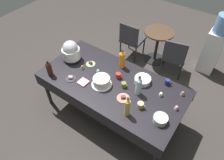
# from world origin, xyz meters

# --- Properties ---
(ground) EXTENTS (9.00, 9.00, 0.00)m
(ground) POSITION_xyz_m (0.00, 0.00, 0.00)
(ground) COLOR #383330
(potluck_table) EXTENTS (2.20, 1.10, 0.75)m
(potluck_table) POSITION_xyz_m (0.00, 0.00, 0.69)
(potluck_table) COLOR black
(potluck_table) RESTS_ON ground
(frosted_layer_cake) EXTENTS (0.30, 0.30, 0.14)m
(frosted_layer_cake) POSITION_xyz_m (-0.10, -0.12, 0.82)
(frosted_layer_cake) COLOR silver
(frosted_layer_cake) RESTS_ON potluck_table
(slow_cooker) EXTENTS (0.30, 0.30, 0.35)m
(slow_cooker) POSITION_xyz_m (-0.85, 0.05, 0.91)
(slow_cooker) COLOR black
(slow_cooker) RESTS_ON potluck_table
(glass_salad_bowl) EXTENTS (0.19, 0.19, 0.08)m
(glass_salad_bowl) POSITION_xyz_m (0.89, -0.20, 0.79)
(glass_salad_bowl) COLOR #B2C6BC
(glass_salad_bowl) RESTS_ON potluck_table
(ceramic_snack_bowl) EXTENTS (0.24, 0.24, 0.08)m
(ceramic_snack_bowl) POSITION_xyz_m (0.37, 0.27, 0.79)
(ceramic_snack_bowl) COLOR silver
(ceramic_snack_bowl) RESTS_ON potluck_table
(dessert_plate_coral) EXTENTS (0.18, 0.18, 0.04)m
(dessert_plate_coral) POSITION_xyz_m (0.30, -0.16, 0.76)
(dessert_plate_coral) COLOR #E07266
(dessert_plate_coral) RESTS_ON potluck_table
(dessert_plate_sage) EXTENTS (0.15, 0.15, 0.05)m
(dessert_plate_sage) POSITION_xyz_m (-0.52, 0.13, 0.76)
(dessert_plate_sage) COLOR #8CA87F
(dessert_plate_sage) RESTS_ON potluck_table
(dessert_plate_charcoal) EXTENTS (0.17, 0.17, 0.05)m
(dessert_plate_charcoal) POSITION_xyz_m (-0.56, -0.30, 0.76)
(dessert_plate_charcoal) COLOR #2D2D33
(dessert_plate_charcoal) RESTS_ON potluck_table
(cupcake_mint) EXTENTS (0.05, 0.05, 0.07)m
(cupcake_mint) POSITION_xyz_m (0.95, 0.37, 0.78)
(cupcake_mint) COLOR beige
(cupcake_mint) RESTS_ON potluck_table
(cupcake_rose) EXTENTS (0.05, 0.05, 0.07)m
(cupcake_rose) POSITION_xyz_m (0.71, 0.18, 0.78)
(cupcake_rose) COLOR beige
(cupcake_rose) RESTS_ON potluck_table
(cupcake_berry) EXTENTS (0.05, 0.05, 0.07)m
(cupcake_berry) POSITION_xyz_m (-0.29, 0.04, 0.78)
(cupcake_berry) COLOR beige
(cupcake_berry) RESTS_ON potluck_table
(cupcake_lemon) EXTENTS (0.05, 0.05, 0.07)m
(cupcake_lemon) POSITION_xyz_m (0.98, 0.09, 0.78)
(cupcake_lemon) COLOR beige
(cupcake_lemon) RESTS_ON potluck_table
(cupcake_vanilla) EXTENTS (0.05, 0.05, 0.07)m
(cupcake_vanilla) POSITION_xyz_m (-0.56, -0.02, 0.78)
(cupcake_vanilla) COLOR beige
(cupcake_vanilla) RESTS_ON potluck_table
(soda_bottle_orange_juice) EXTENTS (0.09, 0.09, 0.33)m
(soda_bottle_orange_juice) POSITION_xyz_m (-0.08, 0.38, 0.91)
(soda_bottle_orange_juice) COLOR orange
(soda_bottle_orange_juice) RESTS_ON potluck_table
(soda_bottle_water) EXTENTS (0.08, 0.08, 0.33)m
(soda_bottle_water) POSITION_xyz_m (0.42, 0.04, 0.90)
(soda_bottle_water) COLOR silver
(soda_bottle_water) RESTS_ON potluck_table
(soda_bottle_ginger_ale) EXTENTS (0.07, 0.07, 0.33)m
(soda_bottle_ginger_ale) POSITION_xyz_m (0.49, -0.36, 0.90)
(soda_bottle_ginger_ale) COLOR gold
(soda_bottle_ginger_ale) RESTS_ON potluck_table
(soda_bottle_cola) EXTENTS (0.09, 0.09, 0.28)m
(soda_bottle_cola) POSITION_xyz_m (-0.87, -0.41, 0.88)
(soda_bottle_cola) COLOR #33190F
(soda_bottle_cola) RESTS_ON potluck_table
(coffee_mug_tan) EXTENTS (0.13, 0.09, 0.08)m
(coffee_mug_tan) POSITION_xyz_m (0.57, -0.16, 0.79)
(coffee_mug_tan) COLOR tan
(coffee_mug_tan) RESTS_ON potluck_table
(coffee_mug_red) EXTENTS (0.12, 0.08, 0.09)m
(coffee_mug_red) POSITION_xyz_m (0.02, 0.14, 0.79)
(coffee_mug_red) COLOR #B2231E
(coffee_mug_red) RESTS_ON potluck_table
(coffee_mug_navy) EXTENTS (0.11, 0.07, 0.09)m
(coffee_mug_navy) POSITION_xyz_m (0.69, 0.44, 0.79)
(coffee_mug_navy) COLOR navy
(coffee_mug_navy) RESTS_ON potluck_table
(coffee_mug_olive) EXTENTS (0.11, 0.07, 0.08)m
(coffee_mug_olive) POSITION_xyz_m (0.19, 0.03, 0.79)
(coffee_mug_olive) COLOR olive
(coffee_mug_olive) RESTS_ON potluck_table
(paper_napkin_stack) EXTENTS (0.14, 0.14, 0.02)m
(paper_napkin_stack) POSITION_xyz_m (-0.35, -0.25, 0.76)
(paper_napkin_stack) COLOR pink
(paper_napkin_stack) RESTS_ON potluck_table
(maroon_chair_left) EXTENTS (0.45, 0.45, 0.85)m
(maroon_chair_left) POSITION_xyz_m (-0.55, 1.48, 0.49)
(maroon_chair_left) COLOR #333338
(maroon_chair_left) RESTS_ON ground
(maroon_chair_right) EXTENTS (0.52, 0.52, 0.85)m
(maroon_chair_right) POSITION_xyz_m (0.42, 1.48, 0.49)
(maroon_chair_right) COLOR #333338
(maroon_chair_right) RESTS_ON ground
(round_cafe_table) EXTENTS (0.60, 0.60, 0.72)m
(round_cafe_table) POSITION_xyz_m (-0.05, 1.71, 0.50)
(round_cafe_table) COLOR #473323
(round_cafe_table) RESTS_ON ground
(water_cooler) EXTENTS (0.32, 0.32, 1.24)m
(water_cooler) POSITION_xyz_m (0.96, 2.04, 0.59)
(water_cooler) COLOR silver
(water_cooler) RESTS_ON ground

